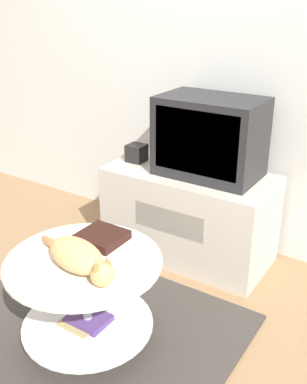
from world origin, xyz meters
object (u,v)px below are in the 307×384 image
object	(u,v)px
tv	(210,137)
cat	(79,257)
dvd_box	(102,237)
speaker	(136,153)

from	to	relation	value
tv	cat	size ratio (longest dim) A/B	1.15
tv	dvd_box	world-z (taller)	tv
speaker	dvd_box	distance (m)	0.94
speaker	cat	distance (m)	1.19
tv	cat	bearing A→B (deg)	-93.07
speaker	dvd_box	bearing A→B (deg)	-65.74
dvd_box	cat	bearing A→B (deg)	-74.01
tv	speaker	size ratio (longest dim) A/B	5.33
tv	dvd_box	size ratio (longest dim) A/B	2.87
dvd_box	tv	bearing A→B (deg)	81.70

